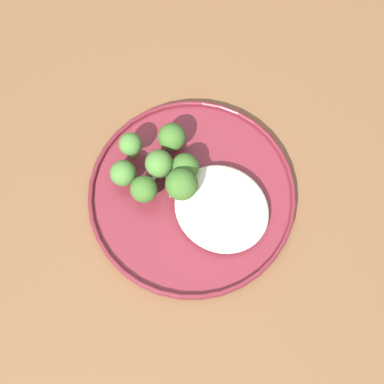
% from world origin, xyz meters
% --- Properties ---
extents(ground, '(6.00, 6.00, 0.00)m').
position_xyz_m(ground, '(0.00, 0.00, 0.00)').
color(ground, '#47423D').
extents(wooden_dining_table, '(1.40, 1.00, 0.74)m').
position_xyz_m(wooden_dining_table, '(0.00, 0.00, 0.66)').
color(wooden_dining_table, brown).
rests_on(wooden_dining_table, ground).
extents(dinner_plate, '(0.29, 0.29, 0.02)m').
position_xyz_m(dinner_plate, '(0.02, 0.02, 0.75)').
color(dinner_plate, maroon).
rests_on(dinner_plate, wooden_dining_table).
extents(noodle_bed, '(0.13, 0.12, 0.03)m').
position_xyz_m(noodle_bed, '(0.06, 0.03, 0.76)').
color(noodle_bed, beige).
rests_on(noodle_bed, dinner_plate).
extents(seared_scallop_on_noodles, '(0.02, 0.02, 0.01)m').
position_xyz_m(seared_scallop_on_noodles, '(0.05, 0.04, 0.76)').
color(seared_scallop_on_noodles, '#DBB77A').
rests_on(seared_scallop_on_noodles, dinner_plate).
extents(seared_scallop_front_small, '(0.04, 0.04, 0.02)m').
position_xyz_m(seared_scallop_front_small, '(0.07, 0.02, 0.76)').
color(seared_scallop_front_small, '#E5C689').
rests_on(seared_scallop_front_small, dinner_plate).
extents(seared_scallop_center_golden, '(0.03, 0.03, 0.01)m').
position_xyz_m(seared_scallop_center_golden, '(0.06, -0.00, 0.76)').
color(seared_scallop_center_golden, '#E5C689').
rests_on(seared_scallop_center_golden, dinner_plate).
extents(seared_scallop_right_edge, '(0.03, 0.03, 0.01)m').
position_xyz_m(seared_scallop_right_edge, '(0.06, 0.06, 0.76)').
color(seared_scallop_right_edge, '#E5C689').
rests_on(seared_scallop_right_edge, dinner_plate).
extents(broccoli_floret_center_pile, '(0.04, 0.04, 0.05)m').
position_xyz_m(broccoli_floret_center_pile, '(-0.05, 0.06, 0.78)').
color(broccoli_floret_center_pile, '#89A356').
rests_on(broccoli_floret_center_pile, dinner_plate).
extents(broccoli_floret_near_rim, '(0.04, 0.04, 0.06)m').
position_xyz_m(broccoli_floret_near_rim, '(-0.04, 0.01, 0.79)').
color(broccoli_floret_near_rim, '#89A356').
rests_on(broccoli_floret_near_rim, dinner_plate).
extents(broccoli_floret_split_head, '(0.03, 0.03, 0.05)m').
position_xyz_m(broccoli_floret_split_head, '(-0.09, 0.01, 0.79)').
color(broccoli_floret_split_head, '#7A994C').
rests_on(broccoli_floret_split_head, dinner_plate).
extents(broccoli_floret_beside_noodles, '(0.04, 0.04, 0.05)m').
position_xyz_m(broccoli_floret_beside_noodles, '(-0.07, -0.03, 0.78)').
color(broccoli_floret_beside_noodles, '#89A356').
rests_on(broccoli_floret_beside_noodles, dinner_plate).
extents(broccoli_floret_rear_charred, '(0.04, 0.04, 0.07)m').
position_xyz_m(broccoli_floret_rear_charred, '(0.01, 0.01, 0.79)').
color(broccoli_floret_rear_charred, '#89A356').
rests_on(broccoli_floret_rear_charred, dinner_plate).
extents(broccoli_floret_front_edge, '(0.04, 0.04, 0.05)m').
position_xyz_m(broccoli_floret_front_edge, '(-0.01, 0.03, 0.78)').
color(broccoli_floret_front_edge, '#89A356').
rests_on(broccoli_floret_front_edge, dinner_plate).
extents(broccoli_floret_tall_stalk, '(0.04, 0.04, 0.05)m').
position_xyz_m(broccoli_floret_tall_stalk, '(-0.03, -0.03, 0.78)').
color(broccoli_floret_tall_stalk, '#89A356').
rests_on(broccoli_floret_tall_stalk, dinner_plate).
extents(onion_sliver_short_strip, '(0.01, 0.05, 0.00)m').
position_xyz_m(onion_sliver_short_strip, '(-0.04, 0.01, 0.75)').
color(onion_sliver_short_strip, silver).
rests_on(onion_sliver_short_strip, dinner_plate).
extents(onion_sliver_pale_crescent, '(0.03, 0.03, 0.00)m').
position_xyz_m(onion_sliver_pale_crescent, '(-0.02, 0.01, 0.75)').
color(onion_sliver_pale_crescent, silver).
rests_on(onion_sliver_pale_crescent, dinner_plate).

